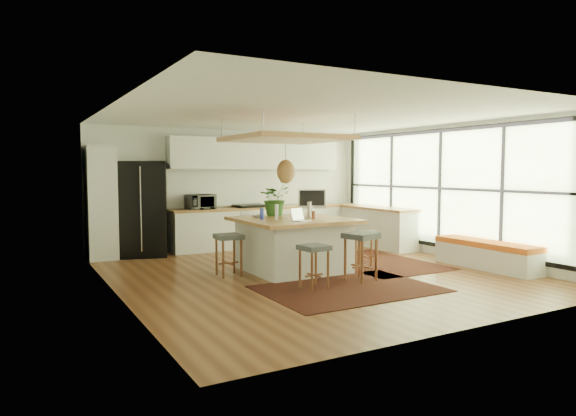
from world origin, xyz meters
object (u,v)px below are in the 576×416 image
island (293,245)px  stool_right_front (366,249)px  stool_near_left (314,265)px  monitor (312,201)px  island_plant (275,202)px  fridge (142,211)px  laptop (302,214)px  stool_left_side (229,255)px  stool_near_right (361,259)px  stool_right_back (339,243)px  microwave (200,200)px

island → stool_right_front: size_ratio=2.76×
island → stool_near_left: 1.41m
stool_near_left → island: bearing=73.2°
stool_right_front → monitor: (-0.65, 0.82, 0.83)m
monitor → island_plant: 0.70m
fridge → island: 3.48m
fridge → monitor: (2.58, -2.46, 0.26)m
laptop → stool_right_front: bearing=-20.4°
island_plant → stool_left_side: bearing=-157.2°
monitor → island: bearing=-129.7°
stool_near_left → island_plant: 2.15m
stool_near_right → stool_right_back: size_ratio=1.18×
stool_near_left → stool_left_side: (-0.76, 1.48, 0.00)m
stool_right_front → laptop: (-1.37, -0.03, 0.70)m
stool_near_right → island_plant: size_ratio=1.17×
stool_near_right → stool_right_back: bearing=66.5°
stool_right_front → island: bearing=161.0°
stool_right_front → microwave: microwave is taller
island → stool_near_right: 1.37m
fridge → island: (1.96, -2.84, -0.46)m
stool_near_left → stool_left_side: stool_left_side is taller
stool_near_left → stool_right_front: (1.68, 0.91, 0.00)m
stool_near_left → laptop: 1.16m
fridge → stool_near_right: size_ratio=2.52×
fridge → island_plant: size_ratio=2.94×
stool_left_side → laptop: size_ratio=2.21×
stool_near_right → stool_right_back: 1.73m
island_plant → monitor: bearing=-18.8°
stool_right_front → stool_right_back: stool_right_front is taller
stool_right_back → microwave: bearing=127.8°
stool_near_right → fridge: bearing=121.3°
stool_right_front → fridge: bearing=134.6°
stool_near_right → microwave: 4.33m
stool_near_left → stool_right_back: size_ratio=1.00×
stool_near_right → laptop: size_ratio=2.42×
island → laptop: laptop is taller
microwave → island_plant: bearing=-83.2°
stool_near_left → fridge: bearing=110.3°
stool_near_left → stool_near_right: 0.94m
stool_near_right → microwave: (-1.24, 4.08, 0.77)m
stool_right_front → monitor: size_ratio=1.26×
stool_right_back → island_plant: size_ratio=0.99×
stool_near_right → laptop: (-0.62, 0.79, 0.70)m
stool_near_left → stool_right_back: 2.34m
island → monitor: size_ratio=3.49×
island → island_plant: 0.94m
fridge → stool_right_back: fridge is taller
fridge → monitor: bearing=-27.2°
stool_near_right → stool_right_front: 1.11m
microwave → stool_left_side: bearing=-109.5°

